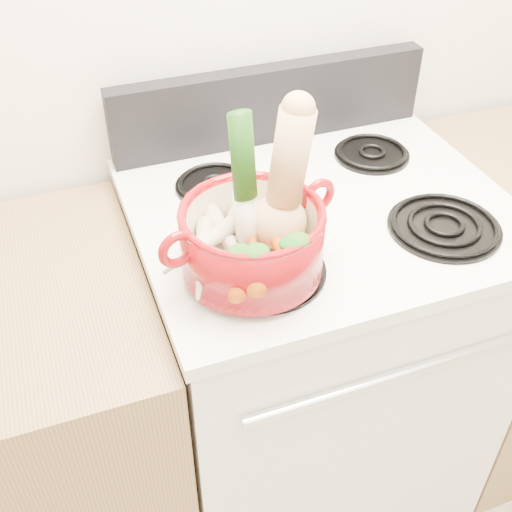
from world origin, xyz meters
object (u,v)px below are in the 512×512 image
object	(u,v)px
dutch_oven	(252,240)
squash	(279,181)
leek	(245,186)
stove_body	(310,361)

from	to	relation	value
dutch_oven	squash	bearing A→B (deg)	9.31
squash	leek	world-z (taller)	leek
dutch_oven	squash	size ratio (longest dim) A/B	0.95
leek	dutch_oven	bearing A→B (deg)	-86.39
dutch_oven	squash	world-z (taller)	squash
squash	stove_body	bearing A→B (deg)	48.95
squash	leek	xyz separation A→B (m)	(-0.06, -0.00, 0.01)
leek	stove_body	bearing A→B (deg)	23.99
stove_body	leek	distance (m)	0.72
dutch_oven	leek	world-z (taller)	leek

